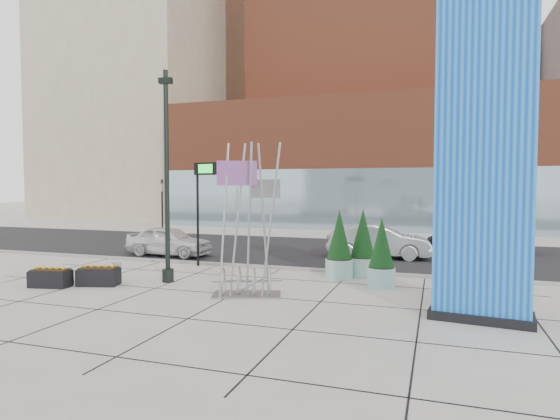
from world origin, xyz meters
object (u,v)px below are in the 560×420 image
(lamp_post, at_px, (167,196))
(concrete_bollard, at_px, (117,271))
(overhead_street_sign, at_px, (213,177))
(blue_pylon, at_px, (484,163))
(car_silver_mid, at_px, (379,242))
(public_art_sculpture, at_px, (247,256))
(car_white_west, at_px, (169,241))

(lamp_post, distance_m, concrete_bollard, 3.52)
(concrete_bollard, height_order, overhead_street_sign, overhead_street_sign)
(blue_pylon, height_order, car_silver_mid, blue_pylon)
(blue_pylon, distance_m, overhead_street_sign, 11.81)
(overhead_street_sign, relative_size, car_silver_mid, 0.92)
(lamp_post, bearing_deg, car_silver_mid, 50.77)
(public_art_sculpture, relative_size, car_white_west, 1.12)
(car_white_west, bearing_deg, public_art_sculpture, -130.71)
(overhead_street_sign, bearing_deg, car_white_west, 160.12)
(overhead_street_sign, bearing_deg, public_art_sculpture, -41.83)
(blue_pylon, relative_size, car_silver_mid, 1.73)
(overhead_street_sign, xyz_separation_m, car_silver_mid, (6.70, 4.87, -3.16))
(overhead_street_sign, distance_m, car_white_west, 5.34)
(blue_pylon, height_order, public_art_sculpture, blue_pylon)
(blue_pylon, distance_m, lamp_post, 10.93)
(lamp_post, bearing_deg, blue_pylon, -8.86)
(car_white_west, xyz_separation_m, car_silver_mid, (10.37, 2.70, 0.07))
(car_white_west, bearing_deg, blue_pylon, -114.68)
(blue_pylon, xyz_separation_m, concrete_bollard, (-12.74, 1.26, -3.88))
(concrete_bollard, bearing_deg, public_art_sculpture, -6.96)
(lamp_post, xyz_separation_m, car_white_west, (-3.51, 5.70, -2.47))
(lamp_post, bearing_deg, car_white_west, 121.63)
(concrete_bollard, height_order, car_silver_mid, car_silver_mid)
(blue_pylon, relative_size, lamp_post, 1.11)
(blue_pylon, height_order, overhead_street_sign, blue_pylon)
(blue_pylon, distance_m, car_silver_mid, 11.32)
(public_art_sculpture, bearing_deg, lamp_post, 145.07)
(overhead_street_sign, bearing_deg, lamp_post, -81.72)
(overhead_street_sign, bearing_deg, concrete_bollard, -107.73)
(car_white_west, bearing_deg, concrete_bollard, -163.35)
(blue_pylon, bearing_deg, overhead_street_sign, 160.81)
(lamp_post, relative_size, public_art_sculpture, 1.56)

